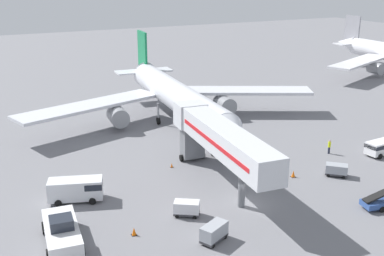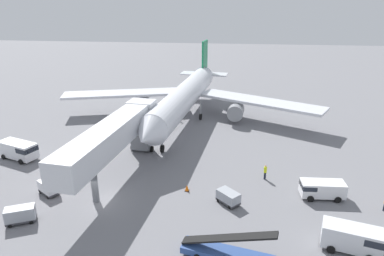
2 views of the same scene
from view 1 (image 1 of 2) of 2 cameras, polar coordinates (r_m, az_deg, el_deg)
name	(u,v)px [view 1 (image 1 of 2)]	position (r m, az deg, el deg)	size (l,w,h in m)	color
ground_plane	(246,205)	(48.13, 6.48, -9.06)	(300.00, 300.00, 0.00)	slate
airplane_at_gate	(174,95)	(71.25, -2.16, 3.92)	(46.55, 43.16, 11.99)	silver
jet_bridge	(217,137)	(50.60, 3.00, -1.08)	(5.16, 21.00, 7.01)	silver
pushback_tug	(62,231)	(42.36, -15.26, -11.80)	(3.53, 7.33, 2.65)	white
service_van_outer_left	(381,147)	(64.30, 21.63, -2.10)	(4.56, 2.33, 1.82)	white
service_van_mid_left	(77,189)	(49.41, -13.52, -7.04)	(5.70, 3.67, 2.29)	silver
baggage_cart_far_right	(337,170)	(56.24, 16.85, -4.76)	(2.63, 2.59, 1.36)	#38383D
baggage_cart_outer_right	(214,232)	(41.57, 2.65, -12.28)	(2.87, 2.25, 1.58)	#38383D
baggage_cart_far_left	(187,208)	(45.49, -0.64, -9.49)	(2.69, 2.37, 1.45)	#38383D
ground_crew_worker_foreground	(329,146)	(62.63, 16.05, -2.12)	(0.49, 0.49, 1.82)	#1E2333
safety_cone_alpha	(134,231)	(42.93, -6.93, -12.14)	(0.47, 0.47, 0.72)	black
safety_cone_bravo	(293,174)	(54.87, 11.99, -5.38)	(0.50, 0.50, 0.76)	black
safety_cone_charlie	(172,165)	(56.34, -2.43, -4.46)	(0.34, 0.34, 0.52)	black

